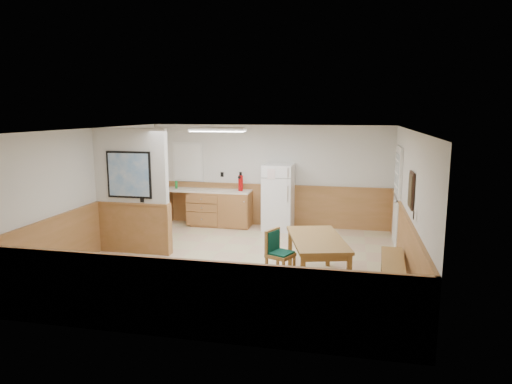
% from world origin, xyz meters
% --- Properties ---
extents(ground, '(6.00, 6.00, 0.00)m').
position_xyz_m(ground, '(0.00, 0.00, 0.00)').
color(ground, beige).
rests_on(ground, ground).
extents(ceiling, '(6.00, 6.00, 0.02)m').
position_xyz_m(ceiling, '(0.00, 0.00, 2.50)').
color(ceiling, white).
rests_on(ceiling, back_wall).
extents(back_wall, '(6.00, 0.02, 2.50)m').
position_xyz_m(back_wall, '(0.00, 3.00, 1.25)').
color(back_wall, silver).
rests_on(back_wall, ground).
extents(right_wall, '(0.02, 6.00, 2.50)m').
position_xyz_m(right_wall, '(3.00, 0.00, 1.25)').
color(right_wall, silver).
rests_on(right_wall, ground).
extents(left_wall, '(0.02, 6.00, 2.50)m').
position_xyz_m(left_wall, '(-3.00, 0.00, 1.25)').
color(left_wall, silver).
rests_on(left_wall, ground).
extents(wainscot_back, '(6.00, 0.04, 1.00)m').
position_xyz_m(wainscot_back, '(0.00, 2.98, 0.50)').
color(wainscot_back, '#A77043').
rests_on(wainscot_back, ground).
extents(wainscot_right, '(0.04, 6.00, 1.00)m').
position_xyz_m(wainscot_right, '(2.98, 0.00, 0.50)').
color(wainscot_right, '#A77043').
rests_on(wainscot_right, ground).
extents(wainscot_left, '(0.04, 6.00, 1.00)m').
position_xyz_m(wainscot_left, '(-2.98, 0.00, 0.50)').
color(wainscot_left, '#A77043').
rests_on(wainscot_left, ground).
extents(partition_wall, '(1.50, 0.20, 2.50)m').
position_xyz_m(partition_wall, '(-2.25, 0.19, 1.23)').
color(partition_wall, silver).
rests_on(partition_wall, ground).
extents(kitchen_counter, '(2.20, 0.61, 1.00)m').
position_xyz_m(kitchen_counter, '(-1.21, 2.68, 0.46)').
color(kitchen_counter, '#955735').
rests_on(kitchen_counter, ground).
extents(exterior_door, '(0.07, 1.02, 2.15)m').
position_xyz_m(exterior_door, '(2.96, 1.90, 1.05)').
color(exterior_door, white).
rests_on(exterior_door, ground).
extents(kitchen_window, '(0.80, 0.04, 1.00)m').
position_xyz_m(kitchen_window, '(-2.10, 2.98, 1.55)').
color(kitchen_window, white).
rests_on(kitchen_window, back_wall).
extents(wall_painting, '(0.04, 0.50, 0.60)m').
position_xyz_m(wall_painting, '(2.97, -0.30, 1.55)').
color(wall_painting, black).
rests_on(wall_painting, right_wall).
extents(fluorescent_fixture, '(1.20, 0.30, 0.09)m').
position_xyz_m(fluorescent_fixture, '(-0.80, 1.30, 2.45)').
color(fluorescent_fixture, white).
rests_on(fluorescent_fixture, ceiling).
extents(refrigerator, '(0.71, 0.73, 1.58)m').
position_xyz_m(refrigerator, '(0.30, 2.63, 0.79)').
color(refrigerator, white).
rests_on(refrigerator, ground).
extents(dining_table, '(1.22, 1.80, 0.75)m').
position_xyz_m(dining_table, '(1.48, -0.65, 0.66)').
color(dining_table, '#A3793B').
rests_on(dining_table, ground).
extents(dining_bench, '(0.44, 1.65, 0.45)m').
position_xyz_m(dining_bench, '(2.71, -0.69, 0.34)').
color(dining_bench, '#A3793B').
rests_on(dining_bench, ground).
extents(dining_chair, '(0.65, 0.56, 0.85)m').
position_xyz_m(dining_chair, '(0.80, -0.64, 0.50)').
color(dining_chair, '#A3793B').
rests_on(dining_chair, ground).
extents(fire_extinguisher, '(0.15, 0.15, 0.47)m').
position_xyz_m(fire_extinguisher, '(-0.64, 2.68, 1.11)').
color(fire_extinguisher, '#AD090B').
rests_on(fire_extinguisher, kitchen_counter).
extents(soap_bottle, '(0.08, 0.08, 0.20)m').
position_xyz_m(soap_bottle, '(-2.32, 2.68, 1.00)').
color(soap_bottle, '#167E2F').
rests_on(soap_bottle, kitchen_counter).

